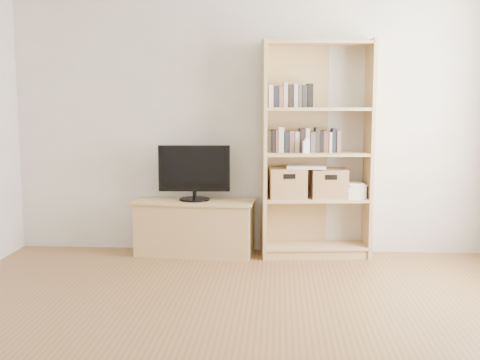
# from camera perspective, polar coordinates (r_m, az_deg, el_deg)

# --- Properties ---
(floor) EXTENTS (4.50, 5.00, 0.01)m
(floor) POSITION_cam_1_polar(r_m,az_deg,el_deg) (3.57, -1.48, -16.55)
(floor) COLOR brown
(floor) RESTS_ON ground
(back_wall) EXTENTS (4.50, 0.02, 2.60)m
(back_wall) POSITION_cam_1_polar(r_m,az_deg,el_deg) (5.75, 0.75, 6.03)
(back_wall) COLOR beige
(back_wall) RESTS_ON floor
(front_wall) EXTENTS (4.50, 0.02, 2.60)m
(front_wall) POSITION_cam_1_polar(r_m,az_deg,el_deg) (0.82, -17.97, -4.41)
(front_wall) COLOR beige
(front_wall) RESTS_ON floor
(tv_stand) EXTENTS (1.12, 0.50, 0.50)m
(tv_stand) POSITION_cam_1_polar(r_m,az_deg,el_deg) (5.73, -4.30, -4.61)
(tv_stand) COLOR tan
(tv_stand) RESTS_ON floor
(bookshelf) EXTENTS (1.03, 0.45, 2.00)m
(bookshelf) POSITION_cam_1_polar(r_m,az_deg,el_deg) (5.59, 7.25, 2.86)
(bookshelf) COLOR tan
(bookshelf) RESTS_ON floor
(television) EXTENTS (0.67, 0.08, 0.52)m
(television) POSITION_cam_1_polar(r_m,az_deg,el_deg) (5.64, -4.36, 0.69)
(television) COLOR black
(television) RESTS_ON tv_stand
(books_row_mid) EXTENTS (0.89, 0.24, 0.24)m
(books_row_mid) POSITION_cam_1_polar(r_m,az_deg,el_deg) (5.61, 7.23, 3.85)
(books_row_mid) COLOR #312D28
(books_row_mid) RESTS_ON bookshelf
(books_row_upper) EXTENTS (0.38, 0.17, 0.19)m
(books_row_upper) POSITION_cam_1_polar(r_m,az_deg,el_deg) (5.57, 5.02, 7.87)
(books_row_upper) COLOR #312D28
(books_row_upper) RESTS_ON bookshelf
(baby_monitor) EXTENTS (0.07, 0.05, 0.11)m
(baby_monitor) POSITION_cam_1_polar(r_m,az_deg,el_deg) (5.47, 6.29, 3.12)
(baby_monitor) COLOR white
(baby_monitor) RESTS_ON bookshelf
(basket_left) EXTENTS (0.37, 0.32, 0.28)m
(basket_left) POSITION_cam_1_polar(r_m,az_deg,el_deg) (5.59, 4.50, -0.28)
(basket_left) COLOR #9A6D45
(basket_left) RESTS_ON bookshelf
(basket_right) EXTENTS (0.34, 0.29, 0.27)m
(basket_right) POSITION_cam_1_polar(r_m,az_deg,el_deg) (5.64, 8.43, -0.30)
(basket_right) COLOR #9A6D45
(basket_right) RESTS_ON bookshelf
(laptop) EXTENTS (0.36, 0.26, 0.03)m
(laptop) POSITION_cam_1_polar(r_m,az_deg,el_deg) (5.59, 6.29, 1.27)
(laptop) COLOR white
(laptop) RESTS_ON basket_left
(magazine_stack) EXTENTS (0.23, 0.29, 0.12)m
(magazine_stack) POSITION_cam_1_polar(r_m,az_deg,el_deg) (5.70, 10.62, -1.02)
(magazine_stack) COLOR beige
(magazine_stack) RESTS_ON bookshelf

